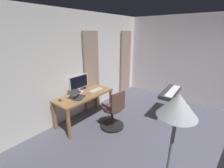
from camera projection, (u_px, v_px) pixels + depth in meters
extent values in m
plane|color=#51515F|center=(203.00, 168.00, 2.56)|extent=(8.07, 8.07, 0.00)
cube|color=silver|center=(78.00, 66.00, 3.96)|extent=(5.36, 0.10, 2.67)
cube|color=gray|center=(125.00, 63.00, 5.48)|extent=(0.54, 0.06, 2.20)
cube|color=gray|center=(92.00, 72.00, 4.24)|extent=(0.51, 0.06, 2.20)
cube|color=olive|center=(84.00, 95.00, 3.71)|extent=(1.46, 0.62, 0.04)
cube|color=#916342|center=(111.00, 102.00, 4.18)|extent=(0.06, 0.06, 0.69)
cube|color=olive|center=(69.00, 125.00, 3.16)|extent=(0.06, 0.06, 0.69)
cube|color=#98693F|center=(97.00, 97.00, 4.50)|extent=(0.06, 0.06, 0.69)
cube|color=olive|center=(54.00, 116.00, 3.48)|extent=(0.06, 0.06, 0.69)
cylinder|color=black|center=(112.00, 125.00, 3.67)|extent=(0.56, 0.56, 0.02)
sphere|color=black|center=(120.00, 122.00, 3.83)|extent=(0.05, 0.05, 0.05)
sphere|color=black|center=(108.00, 120.00, 3.90)|extent=(0.05, 0.05, 0.05)
sphere|color=black|center=(101.00, 126.00, 3.66)|extent=(0.05, 0.05, 0.05)
sphere|color=black|center=(109.00, 132.00, 3.44)|extent=(0.05, 0.05, 0.05)
sphere|color=black|center=(121.00, 129.00, 3.55)|extent=(0.05, 0.05, 0.05)
cylinder|color=black|center=(112.00, 117.00, 3.60)|extent=(0.06, 0.06, 0.43)
cylinder|color=brown|center=(112.00, 108.00, 3.52)|extent=(0.52, 0.52, 0.05)
cube|color=brown|center=(118.00, 102.00, 3.30)|extent=(0.38, 0.12, 0.43)
cube|color=black|center=(105.00, 106.00, 3.36)|extent=(0.09, 0.24, 0.03)
cube|color=black|center=(119.00, 101.00, 3.60)|extent=(0.09, 0.24, 0.03)
cylinder|color=silver|center=(80.00, 92.00, 3.83)|extent=(0.18, 0.18, 0.01)
cylinder|color=silver|center=(80.00, 90.00, 3.81)|extent=(0.04, 0.04, 0.09)
cube|color=silver|center=(79.00, 82.00, 3.74)|extent=(0.55, 0.03, 0.34)
cube|color=black|center=(79.00, 82.00, 3.73)|extent=(0.51, 0.01, 0.30)
cube|color=#B7BCC1|center=(96.00, 90.00, 3.92)|extent=(0.40, 0.14, 0.02)
cube|color=#333338|center=(79.00, 98.00, 3.49)|extent=(0.37, 0.32, 0.02)
cube|color=#333338|center=(74.00, 93.00, 3.47)|extent=(0.36, 0.31, 0.06)
ellipsoid|color=#333338|center=(60.00, 100.00, 3.35)|extent=(0.06, 0.10, 0.04)
cylinder|color=black|center=(169.00, 105.00, 4.02)|extent=(0.38, 0.06, 0.67)
cylinder|color=black|center=(169.00, 105.00, 4.02)|extent=(0.38, 0.06, 0.67)
cube|color=#333338|center=(170.00, 92.00, 3.90)|extent=(1.03, 0.39, 0.09)
cube|color=white|center=(173.00, 91.00, 3.85)|extent=(0.94, 0.24, 0.01)
cone|color=#B7BCC1|center=(178.00, 105.00, 1.13)|extent=(0.30, 0.30, 0.18)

